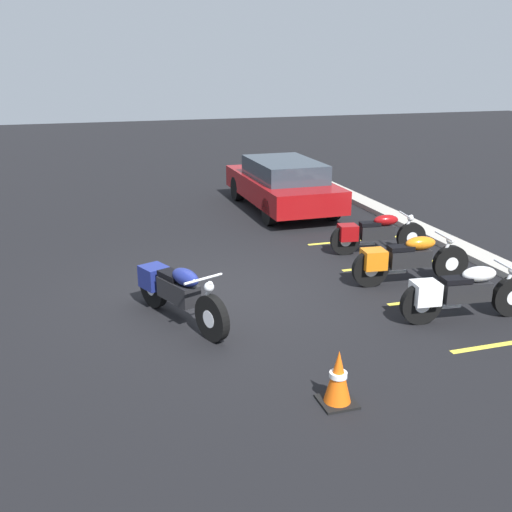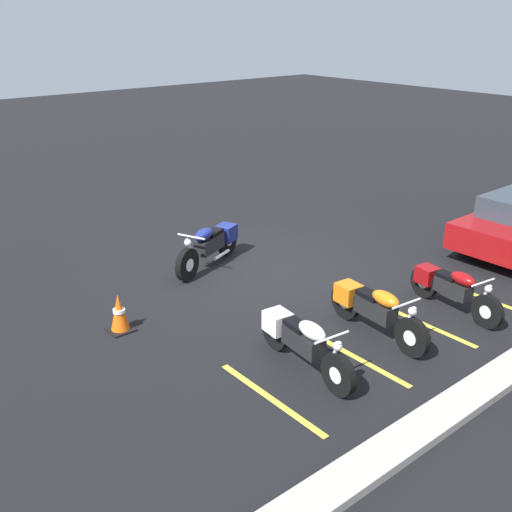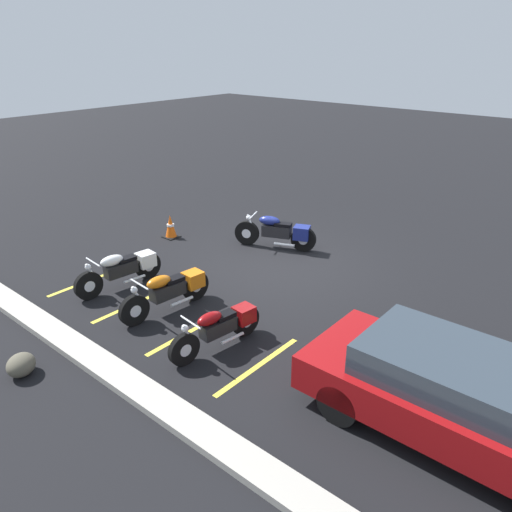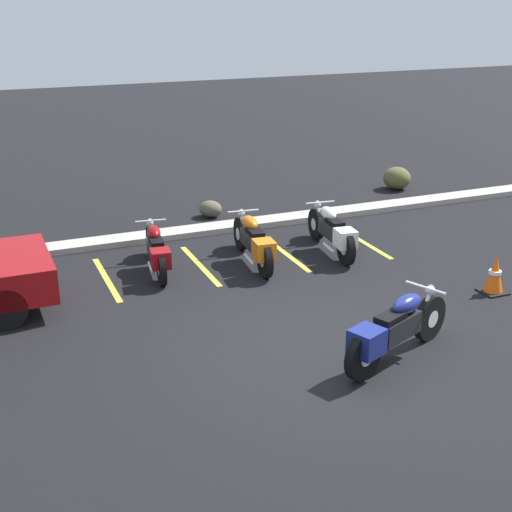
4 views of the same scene
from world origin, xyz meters
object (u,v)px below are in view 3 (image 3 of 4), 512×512
Objects in this scene: motorcycle_navy_featured at (279,232)px; parked_bike_2 at (123,269)px; landscape_rock_0 at (21,365)px; parked_bike_1 at (170,290)px; parked_bike_0 at (221,327)px; car_red at (458,395)px; traffic_cone at (171,227)px.

motorcycle_navy_featured is 4.17m from parked_bike_2.
parked_bike_1 is at bearing -94.28° from landscape_rock_0.
parked_bike_0 is 0.93× the size of parked_bike_1.
parked_bike_2 is at bearing 49.83° from motorcycle_navy_featured.
parked_bike_2 is (3.29, -0.32, 0.03)m from parked_bike_0.
parked_bike_1 is at bearing 72.08° from motorcycle_navy_featured.
parked_bike_0 reaches higher than landscape_rock_0.
parked_bike_2 reaches higher than parked_bike_0.
parked_bike_0 is at bearing -173.00° from car_red.
parked_bike_0 is (-2.05, 4.30, -0.05)m from motorcycle_navy_featured.
motorcycle_navy_featured is 3.18× the size of traffic_cone.
parked_bike_1 is at bearing -178.27° from car_red.
landscape_rock_0 is at bearing 116.98° from traffic_cone.
car_red is 6.63× the size of traffic_cone.
landscape_rock_0 is at bearing -28.11° from parked_bike_0.
motorcycle_navy_featured is 3.08m from traffic_cone.
parked_bike_2 is 4.07× the size of landscape_rock_0.
motorcycle_navy_featured is 0.98× the size of parked_bike_1.
motorcycle_navy_featured reaches higher than landscape_rock_0.
parked_bike_1 is (-0.34, 3.99, -0.02)m from motorcycle_navy_featured.
motorcycle_navy_featured reaches higher than parked_bike_0.
parked_bike_2 is at bearing -178.83° from car_red.
parked_bike_0 is 1.73m from parked_bike_1.
parked_bike_1 reaches higher than traffic_cone.
landscape_rock_0 is 0.79× the size of traffic_cone.
motorcycle_navy_featured is 7.01m from landscape_rock_0.
landscape_rock_0 is at bearing 68.14° from motorcycle_navy_featured.
parked_bike_2 is (1.24, 3.98, -0.02)m from motorcycle_navy_featured.
motorcycle_navy_featured is at bearing 147.40° from car_red.
parked_bike_1 is 4.12m from traffic_cone.
motorcycle_navy_featured is 0.48× the size of car_red.
parked_bike_0 is 3.01× the size of traffic_cone.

